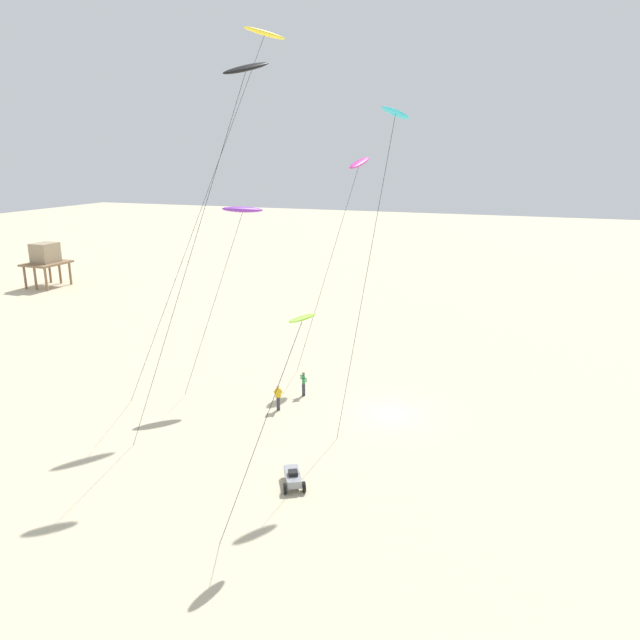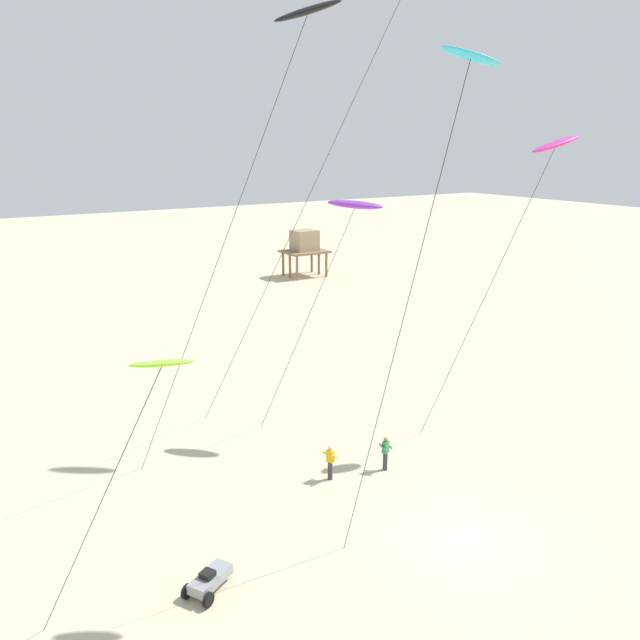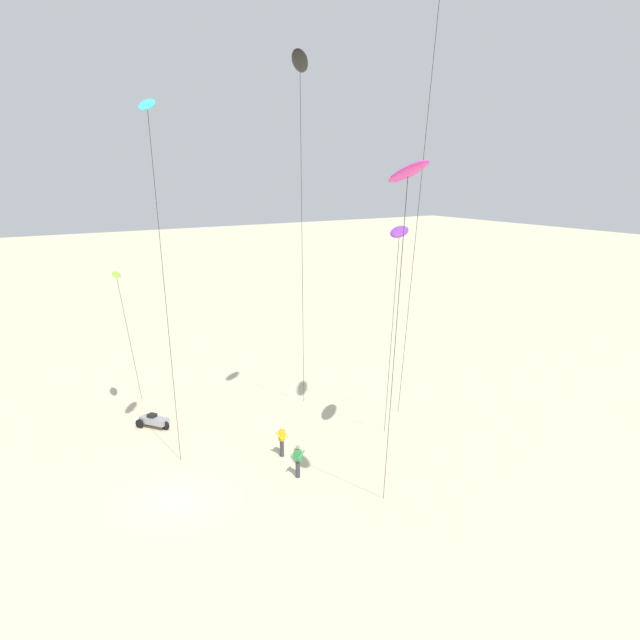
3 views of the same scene
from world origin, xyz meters
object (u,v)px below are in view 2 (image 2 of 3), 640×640
(kite_purple, at_px, (355,206))
(kite_flyer_nearest, at_px, (330,462))
(kite_magenta, at_px, (555,146))
(kite_flyer_middle, at_px, (385,452))
(kite_lime, at_px, (160,368))
(stilt_house, at_px, (304,244))
(kite_black, at_px, (306,16))
(kite_cyan, at_px, (467,71))
(beach_buggy, at_px, (210,580))

(kite_purple, xyz_separation_m, kite_flyer_nearest, (-4.15, -4.21, -11.01))
(kite_purple, bearing_deg, kite_flyer_nearest, -134.58)
(kite_magenta, distance_m, kite_flyer_middle, 16.52)
(kite_flyer_nearest, distance_m, kite_flyer_middle, 2.76)
(kite_lime, height_order, stilt_house, kite_lime)
(kite_flyer_nearest, relative_size, kite_flyer_middle, 1.00)
(kite_lime, xyz_separation_m, kite_purple, (13.47, 9.61, 3.11))
(kite_black, xyz_separation_m, stilt_house, (23.46, 39.35, -16.06))
(kite_cyan, relative_size, kite_lime, 1.98)
(beach_buggy, bearing_deg, kite_flyer_nearest, 28.73)
(kite_lime, bearing_deg, beach_buggy, 35.95)
(kite_black, xyz_separation_m, beach_buggy, (-7.40, -5.66, -19.32))
(kite_cyan, xyz_separation_m, kite_flyer_middle, (2.00, 6.01, -16.20))
(kite_magenta, relative_size, kite_cyan, 0.86)
(kite_purple, relative_size, kite_flyer_middle, 7.34)
(kite_cyan, bearing_deg, kite_magenta, 25.08)
(kite_purple, distance_m, kite_flyer_middle, 12.11)
(kite_cyan, bearing_deg, kite_flyer_middle, 71.58)
(kite_magenta, distance_m, kite_flyer_nearest, 18.16)
(kite_flyer_middle, height_order, stilt_house, stilt_house)
(kite_black, distance_m, kite_flyer_nearest, 18.91)
(kite_lime, bearing_deg, kite_purple, 35.49)
(kite_black, height_order, kite_flyer_nearest, kite_black)
(kite_purple, bearing_deg, kite_magenta, -37.44)
(kite_flyer_nearest, bearing_deg, kite_purple, 45.42)
(kite_magenta, bearing_deg, kite_black, 166.12)
(kite_flyer_nearest, xyz_separation_m, stilt_house, (23.15, 40.78, 2.79))
(beach_buggy, bearing_deg, kite_flyer_middle, 19.07)
(kite_purple, distance_m, kite_flyer_nearest, 12.49)
(kite_cyan, xyz_separation_m, kite_flyer_nearest, (-0.68, 6.64, -16.20))
(kite_black, bearing_deg, beach_buggy, -142.60)
(stilt_house, bearing_deg, kite_flyer_nearest, -119.58)
(kite_cyan, relative_size, stilt_house, 3.39)
(kite_purple, bearing_deg, kite_lime, -144.51)
(kite_black, distance_m, kite_flyer_middle, 19.20)
(kite_black, relative_size, stilt_house, 3.87)
(kite_magenta, bearing_deg, kite_cyan, -154.92)
(kite_cyan, distance_m, kite_black, 8.56)
(kite_purple, bearing_deg, stilt_house, 62.54)
(kite_magenta, xyz_separation_m, kite_purple, (-7.48, 5.73, -2.85))
(kite_magenta, height_order, beach_buggy, kite_magenta)
(kite_purple, xyz_separation_m, stilt_house, (19.00, 36.57, -8.22))
(kite_cyan, xyz_separation_m, kite_purple, (3.47, 10.85, -5.19))
(stilt_house, bearing_deg, kite_black, -120.80)
(kite_lime, xyz_separation_m, kite_flyer_middle, (12.00, 4.76, -7.90))
(kite_cyan, height_order, stilt_house, kite_cyan)
(kite_flyer_nearest, height_order, beach_buggy, kite_flyer_nearest)
(kite_black, height_order, kite_purple, kite_black)
(kite_lime, bearing_deg, kite_black, 37.14)
(kite_cyan, relative_size, kite_flyer_nearest, 10.77)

